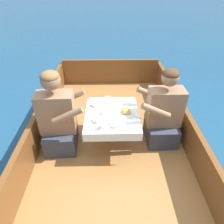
# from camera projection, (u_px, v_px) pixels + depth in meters

# --- Properties ---
(ground_plane) EXTENTS (60.00, 60.00, 0.00)m
(ground_plane) POSITION_uv_depth(u_px,v_px,m) (112.00, 156.00, 2.71)
(ground_plane) COLOR navy
(boat_deck) EXTENTS (1.88, 3.39, 0.26)m
(boat_deck) POSITION_uv_depth(u_px,v_px,m) (112.00, 149.00, 2.63)
(boat_deck) COLOR #9E6B38
(boat_deck) RESTS_ON ground_plane
(gunwale_port) EXTENTS (0.06, 3.39, 0.40)m
(gunwale_port) POSITION_uv_depth(u_px,v_px,m) (37.00, 131.00, 2.42)
(gunwale_port) COLOR brown
(gunwale_port) RESTS_ON boat_deck
(gunwale_starboard) EXTENTS (0.06, 3.39, 0.40)m
(gunwale_starboard) POSITION_uv_depth(u_px,v_px,m) (186.00, 129.00, 2.45)
(gunwale_starboard) COLOR brown
(gunwale_starboard) RESTS_ON boat_deck
(bow_coaming) EXTENTS (1.76, 0.06, 0.46)m
(bow_coaming) POSITION_uv_depth(u_px,v_px,m) (110.00, 71.00, 3.78)
(bow_coaming) COLOR brown
(bow_coaming) RESTS_ON boat_deck
(cockpit_table) EXTENTS (0.63, 0.72, 0.43)m
(cockpit_table) POSITION_uv_depth(u_px,v_px,m) (112.00, 117.00, 2.37)
(cockpit_table) COLOR #B2B2B7
(cockpit_table) RESTS_ON boat_deck
(person_port) EXTENTS (0.54, 0.46, 1.00)m
(person_port) POSITION_uv_depth(u_px,v_px,m) (59.00, 120.00, 2.28)
(person_port) COLOR #333847
(person_port) RESTS_ON boat_deck
(person_starboard) EXTENTS (0.53, 0.44, 0.97)m
(person_starboard) POSITION_uv_depth(u_px,v_px,m) (163.00, 115.00, 2.39)
(person_starboard) COLOR #333847
(person_starboard) RESTS_ON boat_deck
(plate_sandwich) EXTENTS (0.20, 0.20, 0.01)m
(plate_sandwich) POSITION_uv_depth(u_px,v_px,m) (126.00, 113.00, 2.33)
(plate_sandwich) COLOR silver
(plate_sandwich) RESTS_ON cockpit_table
(plate_bread) EXTENTS (0.21, 0.21, 0.01)m
(plate_bread) POSITION_uv_depth(u_px,v_px,m) (122.00, 102.00, 2.52)
(plate_bread) COLOR silver
(plate_bread) RESTS_ON cockpit_table
(sandwich) EXTENTS (0.10, 0.10, 0.05)m
(sandwich) POSITION_uv_depth(u_px,v_px,m) (126.00, 111.00, 2.32)
(sandwich) COLOR tan
(sandwich) RESTS_ON plate_sandwich
(bowl_port_near) EXTENTS (0.14, 0.14, 0.04)m
(bowl_port_near) POSITION_uv_depth(u_px,v_px,m) (97.00, 104.00, 2.47)
(bowl_port_near) COLOR silver
(bowl_port_near) RESTS_ON cockpit_table
(bowl_starboard_near) EXTENTS (0.13, 0.13, 0.04)m
(bowl_starboard_near) POSITION_uv_depth(u_px,v_px,m) (116.00, 124.00, 2.15)
(bowl_starboard_near) COLOR silver
(bowl_starboard_near) RESTS_ON cockpit_table
(bowl_center_far) EXTENTS (0.11, 0.11, 0.04)m
(bowl_center_far) POSITION_uv_depth(u_px,v_px,m) (98.00, 119.00, 2.21)
(bowl_center_far) COLOR silver
(bowl_center_far) RESTS_ON cockpit_table
(bowl_port_far) EXTENTS (0.14, 0.14, 0.04)m
(bowl_port_far) POSITION_uv_depth(u_px,v_px,m) (107.00, 113.00, 2.31)
(bowl_port_far) COLOR silver
(bowl_port_far) RESTS_ON cockpit_table
(coffee_cup_port) EXTENTS (0.09, 0.06, 0.06)m
(coffee_cup_port) POSITION_uv_depth(u_px,v_px,m) (101.00, 126.00, 2.10)
(coffee_cup_port) COLOR silver
(coffee_cup_port) RESTS_ON cockpit_table
(coffee_cup_starboard) EXTENTS (0.10, 0.07, 0.06)m
(coffee_cup_starboard) POSITION_uv_depth(u_px,v_px,m) (108.00, 99.00, 2.54)
(coffee_cup_starboard) COLOR silver
(coffee_cup_starboard) RESTS_ON cockpit_table
(utensil_fork_starboard) EXTENTS (0.11, 0.15, 0.00)m
(utensil_fork_starboard) POSITION_uv_depth(u_px,v_px,m) (91.00, 100.00, 2.58)
(utensil_fork_starboard) COLOR silver
(utensil_fork_starboard) RESTS_ON cockpit_table
(utensil_spoon_port) EXTENTS (0.07, 0.17, 0.01)m
(utensil_spoon_port) POSITION_uv_depth(u_px,v_px,m) (91.00, 117.00, 2.28)
(utensil_spoon_port) COLOR silver
(utensil_spoon_port) RESTS_ON cockpit_table
(utensil_spoon_center) EXTENTS (0.17, 0.07, 0.01)m
(utensil_spoon_center) POSITION_uv_depth(u_px,v_px,m) (101.00, 100.00, 2.58)
(utensil_spoon_center) COLOR silver
(utensil_spoon_center) RESTS_ON cockpit_table
(utensil_spoon_starboard) EXTENTS (0.15, 0.11, 0.01)m
(utensil_spoon_starboard) POSITION_uv_depth(u_px,v_px,m) (133.00, 116.00, 2.29)
(utensil_spoon_starboard) COLOR silver
(utensil_spoon_starboard) RESTS_ON cockpit_table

